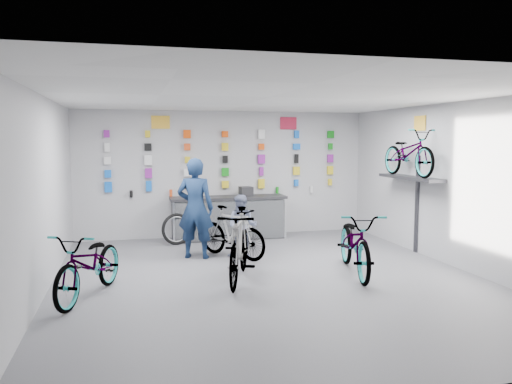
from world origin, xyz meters
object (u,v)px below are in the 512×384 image
object	(u,v)px
bike_service	(232,232)
clerk	(195,208)
bike_left	(90,264)
bike_right	(355,242)
counter	(229,218)
customer	(242,226)
bike_center	(239,246)

from	to	relation	value
bike_service	clerk	xyz separation A→B (m)	(-0.70, 0.15, 0.48)
bike_left	bike_right	size ratio (longest dim) A/B	0.92
counter	customer	world-z (taller)	customer
bike_right	bike_service	size ratio (longest dim) A/B	1.24
counter	customer	size ratio (longest dim) A/B	2.16
bike_left	bike_right	xyz separation A→B (m)	(4.35, 0.25, 0.04)
counter	bike_service	size ratio (longest dim) A/B	1.59
bike_center	bike_service	xyz separation A→B (m)	(0.23, 1.67, -0.09)
clerk	customer	world-z (taller)	clerk
customer	bike_service	bearing A→B (deg)	-170.88
counter	customer	distance (m)	1.93
bike_center	clerk	distance (m)	1.93
bike_left	bike_center	distance (m)	2.32
bike_left	customer	size ratio (longest dim) A/B	1.55
counter	bike_center	size ratio (longest dim) A/B	1.35
bike_left	bike_service	xyz separation A→B (m)	(2.53, 1.95, 0.00)
bike_service	bike_right	bearing A→B (deg)	-78.77
bike_left	counter	bearing A→B (deg)	76.13
bike_right	customer	xyz separation A→B (m)	(-1.63, 1.65, 0.07)
bike_left	customer	xyz separation A→B (m)	(2.72, 1.89, 0.12)
clerk	customer	bearing A→B (deg)	-172.01
bike_right	clerk	bearing A→B (deg)	156.46
bike_service	counter	bearing A→B (deg)	45.18
bike_center	counter	bearing A→B (deg)	101.45
bike_service	clerk	distance (m)	0.86
bike_right	bike_left	bearing A→B (deg)	-163.91
clerk	bike_right	bearing A→B (deg)	164.93
bike_left	bike_center	size ratio (longest dim) A/B	0.97
bike_center	customer	bearing A→B (deg)	95.35
bike_center	customer	distance (m)	1.67
bike_service	customer	xyz separation A→B (m)	(0.19, -0.06, 0.12)
bike_center	clerk	xyz separation A→B (m)	(-0.47, 1.83, 0.39)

